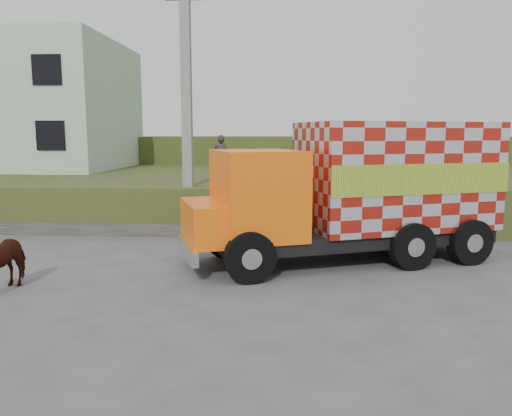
{
  "coord_description": "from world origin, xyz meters",
  "views": [
    {
      "loc": [
        2.11,
        -10.95,
        3.15
      ],
      "look_at": [
        1.34,
        1.51,
        1.3
      ],
      "focal_mm": 35.0,
      "sensor_mm": 36.0,
      "label": 1
    }
  ],
  "objects": [
    {
      "name": "ground",
      "position": [
        0.0,
        0.0,
        0.0
      ],
      "size": [
        120.0,
        120.0,
        0.0
      ],
      "primitive_type": "plane",
      "color": "#474749",
      "rests_on": "ground"
    },
    {
      "name": "embankment",
      "position": [
        0.0,
        10.0,
        0.75
      ],
      "size": [
        40.0,
        12.0,
        1.5
      ],
      "primitive_type": "cube",
      "color": "#2E4C19",
      "rests_on": "ground"
    },
    {
      "name": "embankment_far",
      "position": [
        0.0,
        22.0,
        1.5
      ],
      "size": [
        40.0,
        12.0,
        3.0
      ],
      "primitive_type": "cube",
      "color": "#2E4C19",
      "rests_on": "ground"
    },
    {
      "name": "retaining_strip",
      "position": [
        -2.0,
        4.2,
        0.2
      ],
      "size": [
        16.0,
        0.5,
        0.4
      ],
      "primitive_type": "cube",
      "color": "#595651",
      "rests_on": "ground"
    },
    {
      "name": "building",
      "position": [
        -11.0,
        13.0,
        4.5
      ],
      "size": [
        10.0,
        8.0,
        6.0
      ],
      "primitive_type": "cube",
      "color": "#A9C6AC",
      "rests_on": "embankment"
    },
    {
      "name": "utility_pole",
      "position": [
        -1.0,
        4.6,
        4.08
      ],
      "size": [
        1.2,
        0.3,
        8.0
      ],
      "color": "gray",
      "rests_on": "ground"
    },
    {
      "name": "cargo_truck",
      "position": [
        3.88,
        1.5,
        1.77
      ],
      "size": [
        8.08,
        4.87,
        3.44
      ],
      "rotation": [
        0.0,
        0.0,
        0.34
      ],
      "color": "black",
      "rests_on": "ground"
    },
    {
      "name": "pedestrian",
      "position": [
        -0.31,
        7.33,
        2.32
      ],
      "size": [
        0.63,
        0.44,
        1.63
      ],
      "primitive_type": "imported",
      "rotation": [
        0.0,
        0.0,
        3.05
      ],
      "color": "#322F2C",
      "rests_on": "embankment"
    }
  ]
}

